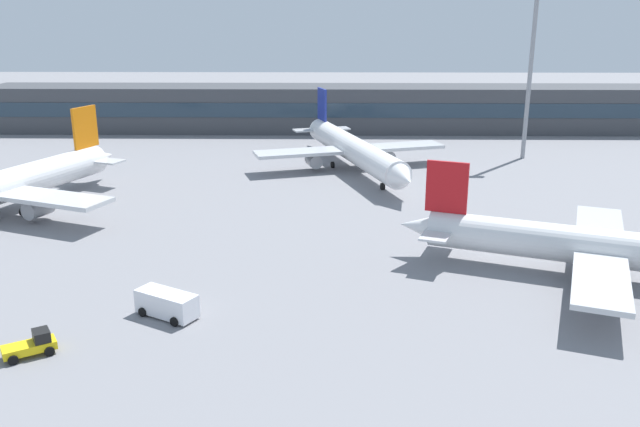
% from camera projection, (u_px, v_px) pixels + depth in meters
% --- Properties ---
extents(ground_plane, '(400.00, 400.00, 0.00)m').
position_uv_depth(ground_plane, '(356.00, 240.00, 70.88)').
color(ground_plane, gray).
extents(terminal_building, '(143.03, 12.13, 9.00)m').
position_uv_depth(terminal_building, '(344.00, 108.00, 134.37)').
color(terminal_building, '#3F4247').
rests_on(terminal_building, ground_plane).
extents(airplane_near, '(38.18, 27.35, 9.83)m').
position_uv_depth(airplane_near, '(614.00, 249.00, 59.54)').
color(airplane_near, silver).
rests_on(airplane_near, ground_plane).
extents(airplane_far, '(30.00, 42.10, 10.68)m').
position_uv_depth(airplane_far, '(353.00, 149.00, 101.06)').
color(airplane_far, white).
rests_on(airplane_far, ground_plane).
extents(baggage_tug_yellow, '(3.84, 3.19, 1.75)m').
position_uv_depth(baggage_tug_yellow, '(33.00, 345.00, 47.15)').
color(baggage_tug_yellow, yellow).
rests_on(baggage_tug_yellow, ground_plane).
extents(service_van_white, '(5.51, 4.31, 2.08)m').
position_uv_depth(service_van_white, '(167.00, 304.00, 53.00)').
color(service_van_white, white).
rests_on(service_van_white, ground_plane).
extents(floodlight_tower_west, '(3.20, 0.80, 30.74)m').
position_uv_depth(floodlight_tower_west, '(532.00, 51.00, 105.18)').
color(floodlight_tower_west, gray).
rests_on(floodlight_tower_west, ground_plane).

